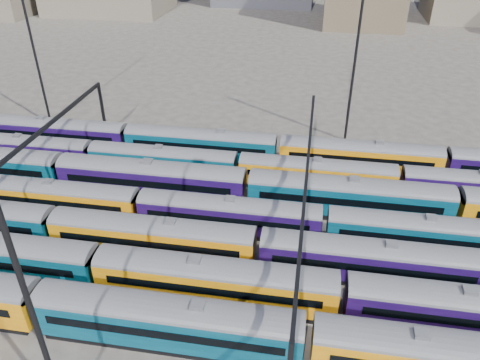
% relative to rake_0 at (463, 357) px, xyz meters
% --- Properties ---
extents(ground, '(500.00, 500.00, 0.00)m').
position_rel_rake_0_xyz_m(ground, '(-21.95, 15.00, -2.78)').
color(ground, '#443F39').
rests_on(ground, ground).
extents(rake_0, '(107.29, 3.14, 5.30)m').
position_rel_rake_0_xyz_m(rake_0, '(0.00, 0.00, 0.00)').
color(rake_0, black).
rests_on(rake_0, ground).
extents(rake_1, '(106.03, 3.11, 5.23)m').
position_rel_rake_0_xyz_m(rake_1, '(-18.90, 5.00, -0.03)').
color(rake_1, black).
rests_on(rake_1, ground).
extents(rake_2, '(143.38, 3.00, 5.04)m').
position_rel_rake_0_xyz_m(rake_2, '(-26.16, 10.00, -0.13)').
color(rake_2, black).
rests_on(rake_2, ground).
extents(rake_3, '(116.91, 2.85, 4.79)m').
position_rel_rake_0_xyz_m(rake_3, '(-29.36, 15.00, -0.26)').
color(rake_3, black).
rests_on(rake_3, ground).
extents(rake_4, '(155.71, 3.25, 5.49)m').
position_rel_rake_0_xyz_m(rake_4, '(-7.26, 20.00, 0.10)').
color(rake_4, black).
rests_on(rake_4, ground).
extents(rake_5, '(113.82, 2.78, 4.66)m').
position_rel_rake_0_xyz_m(rake_5, '(-20.33, 25.00, -0.33)').
color(rake_5, black).
rests_on(rake_5, ground).
extents(rake_6, '(102.54, 3.00, 5.06)m').
position_rel_rake_0_xyz_m(rake_6, '(-26.22, 30.00, -0.13)').
color(rake_6, black).
rests_on(rake_6, ground).
extents(gantry_1, '(0.35, 40.35, 8.03)m').
position_rel_rake_0_xyz_m(gantry_1, '(-41.95, 15.00, 4.01)').
color(gantry_1, black).
rests_on(gantry_1, ground).
extents(gantry_2, '(0.35, 40.35, 8.03)m').
position_rel_rake_0_xyz_m(gantry_2, '(-11.95, 15.00, 4.01)').
color(gantry_2, black).
rests_on(gantry_2, ground).
extents(mast_1, '(1.40, 0.50, 25.60)m').
position_rel_rake_0_xyz_m(mast_1, '(-51.95, 37.00, 11.19)').
color(mast_1, black).
rests_on(mast_1, ground).
extents(mast_2, '(1.40, 0.50, 25.60)m').
position_rel_rake_0_xyz_m(mast_2, '(-26.95, -7.00, 11.19)').
color(mast_2, black).
rests_on(mast_2, ground).
extents(mast_3, '(1.40, 0.50, 25.60)m').
position_rel_rake_0_xyz_m(mast_3, '(-6.95, 39.00, 11.19)').
color(mast_3, black).
rests_on(mast_3, ground).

